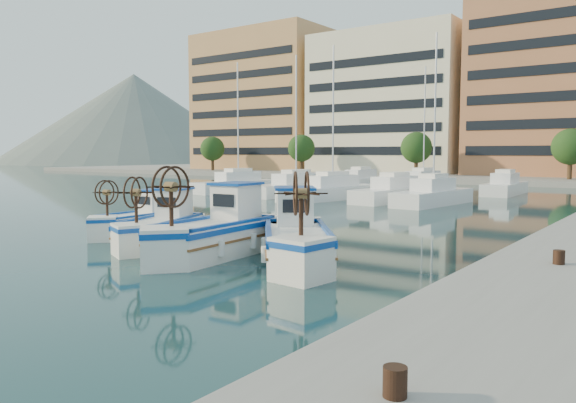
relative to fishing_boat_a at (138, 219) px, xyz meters
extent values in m
plane|color=#1B4548|center=(4.16, -0.83, -0.68)|extent=(300.00, 300.00, 0.00)
cube|color=gray|center=(4.16, 66.17, -0.38)|extent=(180.00, 40.00, 0.60)
cube|color=tan|center=(-43.84, 64.17, 11.92)|extent=(24.00, 14.00, 24.00)
cube|color=black|center=(-43.84, 57.17, 11.92)|extent=(22.08, 0.12, 21.60)
cube|color=beige|center=(-18.84, 64.17, 10.42)|extent=(23.00, 14.00, 21.00)
cube|color=black|center=(-18.84, 57.17, 10.42)|extent=(21.16, 0.12, 18.90)
cube|color=#AE6A43|center=(5.16, 64.17, 12.42)|extent=(22.00, 14.00, 25.00)
cube|color=black|center=(5.16, 57.17, 12.42)|extent=(20.24, 0.12, 22.50)
cylinder|color=#3F2B19|center=(-45.84, 52.67, 0.82)|extent=(0.50, 0.50, 3.00)
sphere|color=#264B1B|center=(-45.84, 52.67, 3.52)|extent=(4.00, 4.00, 4.00)
cylinder|color=#3F2B19|center=(-27.84, 52.67, 0.82)|extent=(0.50, 0.50, 3.00)
sphere|color=#264B1B|center=(-27.84, 52.67, 3.52)|extent=(4.00, 4.00, 4.00)
cylinder|color=#3F2B19|center=(-9.84, 52.67, 0.82)|extent=(0.50, 0.50, 3.00)
sphere|color=#264B1B|center=(-9.84, 52.67, 3.52)|extent=(4.00, 4.00, 4.00)
cylinder|color=#3F2B19|center=(8.16, 52.67, 0.82)|extent=(0.50, 0.50, 3.00)
sphere|color=#264B1B|center=(8.16, 52.67, 3.52)|extent=(4.00, 4.00, 4.00)
cone|color=slate|center=(-135.84, 109.17, -0.68)|extent=(180.00, 180.00, 60.00)
cube|color=white|center=(-13.87, 22.49, -0.18)|extent=(3.25, 9.58, 1.00)
cylinder|color=silver|center=(-13.87, 22.49, 5.32)|extent=(0.12, 0.12, 11.00)
cube|color=white|center=(-7.47, 22.44, -0.18)|extent=(2.76, 10.09, 1.00)
cylinder|color=silver|center=(-7.47, 22.44, 5.32)|extent=(0.12, 0.12, 11.00)
cube|color=white|center=(-2.76, 20.56, -0.18)|extent=(3.84, 10.11, 1.00)
cylinder|color=silver|center=(-2.76, 20.56, 5.32)|extent=(0.12, 0.12, 11.00)
cube|color=white|center=(1.78, 21.73, -0.18)|extent=(3.08, 8.89, 1.00)
cube|color=white|center=(5.06, 20.84, -0.18)|extent=(2.88, 8.31, 1.00)
cylinder|color=silver|center=(5.06, 20.84, 5.32)|extent=(0.12, 0.12, 11.00)
cube|color=white|center=(-8.02, 34.59, -0.18)|extent=(2.68, 7.92, 1.00)
cube|color=white|center=(-1.29, 34.44, -0.18)|extent=(2.98, 8.84, 1.00)
cylinder|color=silver|center=(-1.29, 34.44, 5.32)|extent=(0.12, 0.12, 11.00)
cube|color=white|center=(6.41, 33.41, -0.18)|extent=(2.43, 7.71, 1.00)
cube|color=white|center=(0.01, -0.12, -0.22)|extent=(1.84, 3.74, 0.91)
cube|color=#0C3E9D|center=(0.01, -0.12, 0.12)|extent=(1.89, 3.86, 0.14)
cube|color=blue|center=(0.01, -0.12, 0.07)|extent=(1.47, 3.35, 0.05)
cube|color=white|center=(-0.07, 0.91, 0.71)|extent=(1.04, 1.20, 0.95)
cube|color=#0C3E9D|center=(-0.07, 0.91, 1.23)|extent=(1.18, 1.34, 0.07)
cylinder|color=#331E14|center=(0.13, -1.67, 0.73)|extent=(0.10, 0.10, 1.00)
cylinder|color=brown|center=(0.13, -1.67, 1.27)|extent=(0.29, 0.26, 0.24)
torus|color=#331E14|center=(0.00, -1.68, 1.27)|extent=(0.14, 1.01, 1.01)
torus|color=#331E14|center=(0.26, -1.66, 1.27)|extent=(0.14, 1.01, 1.01)
cube|color=white|center=(3.04, -1.43, -0.17)|extent=(3.07, 4.40, 1.01)
cube|color=#0C3E9D|center=(3.04, -1.43, 0.22)|extent=(3.16, 4.53, 0.15)
cube|color=blue|center=(3.04, -1.43, 0.15)|extent=(2.56, 3.89, 0.06)
cube|color=white|center=(2.63, -0.34, 0.87)|extent=(1.44, 1.55, 1.06)
cube|color=#0C3E9D|center=(2.63, -0.34, 1.44)|extent=(1.62, 1.74, 0.08)
cylinder|color=#331E14|center=(3.66, -3.05, 0.90)|extent=(0.12, 0.12, 1.12)
cylinder|color=brown|center=(3.66, -3.05, 1.49)|extent=(0.38, 0.36, 0.27)
torus|color=#331E14|center=(3.52, -3.10, 1.49)|extent=(0.47, 1.08, 1.13)
torus|color=#331E14|center=(3.79, -2.99, 1.49)|extent=(0.47, 1.08, 1.13)
cube|color=white|center=(6.17, -1.85, -0.09)|extent=(2.37, 4.82, 1.17)
cube|color=#0C3E9D|center=(6.17, -1.85, 0.35)|extent=(2.44, 4.96, 0.18)
cube|color=blue|center=(6.17, -1.85, 0.28)|extent=(1.89, 4.32, 0.07)
cube|color=white|center=(6.07, -0.52, 1.11)|extent=(1.33, 1.54, 1.22)
cube|color=#0C3E9D|center=(6.07, -0.52, 1.77)|extent=(1.51, 1.72, 0.09)
cylinder|color=#331E14|center=(6.33, -3.85, 1.14)|extent=(0.13, 0.13, 1.29)
cylinder|color=brown|center=(6.33, -3.85, 1.83)|extent=(0.38, 0.34, 0.31)
torus|color=#331E14|center=(6.17, -3.86, 1.83)|extent=(0.18, 1.30, 1.30)
torus|color=#331E14|center=(6.50, -3.83, 1.83)|extent=(0.18, 1.30, 1.30)
cube|color=white|center=(9.31, -1.31, -0.11)|extent=(4.32, 4.73, 1.13)
cube|color=#0C3E9D|center=(9.31, -1.31, 0.32)|extent=(4.45, 4.88, 0.17)
cube|color=blue|center=(9.31, -1.31, 0.25)|extent=(3.71, 4.12, 0.06)
cube|color=white|center=(8.51, -0.31, 1.04)|extent=(1.79, 1.83, 1.18)
cube|color=#0C3E9D|center=(8.51, -0.31, 1.69)|extent=(2.02, 2.06, 0.09)
cylinder|color=#331E14|center=(10.51, -2.83, 1.08)|extent=(0.13, 0.13, 1.25)
cylinder|color=brown|center=(10.51, -2.83, 1.74)|extent=(0.46, 0.45, 0.30)
torus|color=#331E14|center=(10.39, -2.93, 1.74)|extent=(0.84, 1.03, 1.26)
torus|color=#331E14|center=(10.64, -2.73, 1.74)|extent=(0.84, 1.03, 1.26)
camera|label=1|loc=(19.40, -15.68, 2.88)|focal=35.00mm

